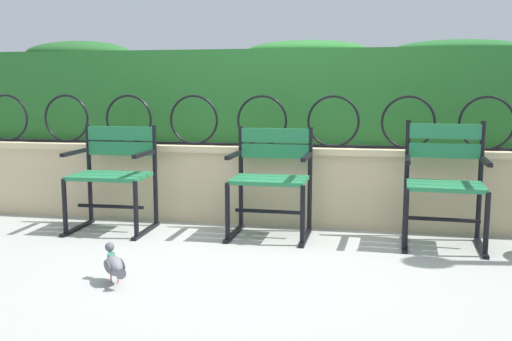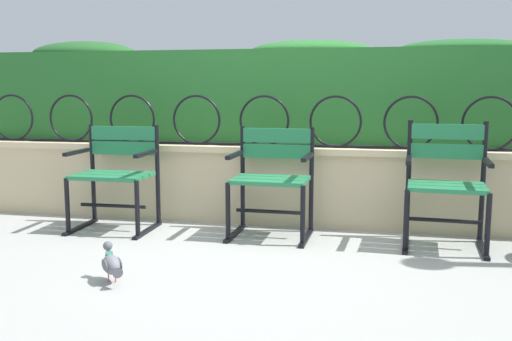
{
  "view_description": "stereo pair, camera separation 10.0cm",
  "coord_description": "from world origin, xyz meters",
  "px_view_note": "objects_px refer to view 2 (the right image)",
  "views": [
    {
      "loc": [
        0.76,
        -3.76,
        1.13
      ],
      "look_at": [
        0.0,
        0.17,
        0.55
      ],
      "focal_mm": 40.57,
      "sensor_mm": 36.0,
      "label": 1
    },
    {
      "loc": [
        0.86,
        -3.74,
        1.13
      ],
      "look_at": [
        0.0,
        0.17,
        0.55
      ],
      "focal_mm": 40.57,
      "sensor_mm": 36.0,
      "label": 2
    }
  ],
  "objects_px": {
    "park_chair_centre": "(272,176)",
    "park_chair_left": "(116,172)",
    "park_chair_right": "(446,181)",
    "pigeon_near_chairs": "(112,264)"
  },
  "relations": [
    {
      "from": "park_chair_centre",
      "to": "park_chair_left",
      "type": "bearing_deg",
      "value": -177.59
    },
    {
      "from": "park_chair_right",
      "to": "park_chair_centre",
      "type": "bearing_deg",
      "value": 178.7
    },
    {
      "from": "park_chair_left",
      "to": "pigeon_near_chairs",
      "type": "bearing_deg",
      "value": -65.68
    },
    {
      "from": "pigeon_near_chairs",
      "to": "park_chair_right",
      "type": "bearing_deg",
      "value": 32.46
    },
    {
      "from": "park_chair_left",
      "to": "pigeon_near_chairs",
      "type": "distance_m",
      "value": 1.39
    },
    {
      "from": "park_chair_right",
      "to": "park_chair_left",
      "type": "bearing_deg",
      "value": -179.45
    },
    {
      "from": "park_chair_right",
      "to": "pigeon_near_chairs",
      "type": "xyz_separation_m",
      "value": [
        -1.97,
        -1.25,
        -0.36
      ]
    },
    {
      "from": "park_chair_left",
      "to": "park_chair_centre",
      "type": "distance_m",
      "value": 1.26
    },
    {
      "from": "park_chair_centre",
      "to": "pigeon_near_chairs",
      "type": "xyz_separation_m",
      "value": [
        -0.71,
        -1.28,
        -0.34
      ]
    },
    {
      "from": "park_chair_centre",
      "to": "pigeon_near_chairs",
      "type": "height_order",
      "value": "park_chair_centre"
    }
  ]
}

